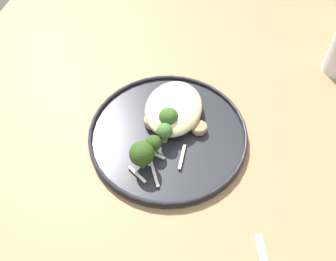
% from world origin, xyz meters
% --- Properties ---
extents(ground, '(6.00, 6.00, 0.00)m').
position_xyz_m(ground, '(0.00, 0.00, 0.00)').
color(ground, '#47423D').
extents(wooden_dining_table, '(1.40, 1.00, 0.74)m').
position_xyz_m(wooden_dining_table, '(0.00, 0.00, 0.66)').
color(wooden_dining_table, '#9E754C').
rests_on(wooden_dining_table, ground).
extents(dinner_plate, '(0.29, 0.29, 0.02)m').
position_xyz_m(dinner_plate, '(-0.01, 0.01, 0.75)').
color(dinner_plate, '#232328').
rests_on(dinner_plate, wooden_dining_table).
extents(noodle_bed, '(0.13, 0.11, 0.04)m').
position_xyz_m(noodle_bed, '(0.03, 0.01, 0.77)').
color(noodle_bed, beige).
rests_on(noodle_bed, dinner_plate).
extents(seared_scallop_tiny_bay, '(0.03, 0.03, 0.01)m').
position_xyz_m(seared_scallop_tiny_bay, '(0.03, -0.00, 0.76)').
color(seared_scallop_tiny_bay, '#E5C689').
rests_on(seared_scallop_tiny_bay, dinner_plate).
extents(seared_scallop_large_seared, '(0.03, 0.03, 0.02)m').
position_xyz_m(seared_scallop_large_seared, '(0.04, 0.03, 0.76)').
color(seared_scallop_large_seared, beige).
rests_on(seared_scallop_large_seared, dinner_plate).
extents(seared_scallop_on_noodles, '(0.03, 0.03, 0.01)m').
position_xyz_m(seared_scallop_on_noodles, '(0.01, -0.04, 0.76)').
color(seared_scallop_on_noodles, '#DBB77A').
rests_on(seared_scallop_on_noodles, dinner_plate).
extents(seared_scallop_half_hidden, '(0.03, 0.03, 0.02)m').
position_xyz_m(seared_scallop_half_hidden, '(0.00, 0.04, 0.76)').
color(seared_scallop_half_hidden, '#DBB77A').
rests_on(seared_scallop_half_hidden, dinner_plate).
extents(seared_scallop_right_edge, '(0.04, 0.04, 0.01)m').
position_xyz_m(seared_scallop_right_edge, '(0.02, -0.01, 0.76)').
color(seared_scallop_right_edge, '#DBB77A').
rests_on(seared_scallop_right_edge, dinner_plate).
extents(broccoli_floret_left_leaning, '(0.03, 0.03, 0.04)m').
position_xyz_m(broccoli_floret_left_leaning, '(-0.03, 0.01, 0.78)').
color(broccoli_floret_left_leaning, '#89A356').
rests_on(broccoli_floret_left_leaning, dinner_plate).
extents(broccoli_floret_right_tilted, '(0.04, 0.04, 0.06)m').
position_xyz_m(broccoli_floret_right_tilted, '(-0.09, 0.04, 0.78)').
color(broccoli_floret_right_tilted, '#89A356').
rests_on(broccoli_floret_right_tilted, dinner_plate).
extents(broccoli_floret_tall_stalk, '(0.04, 0.04, 0.05)m').
position_xyz_m(broccoli_floret_tall_stalk, '(-0.00, 0.01, 0.78)').
color(broccoli_floret_tall_stalk, '#7A994C').
rests_on(broccoli_floret_tall_stalk, dinner_plate).
extents(broccoli_floret_split_head, '(0.03, 0.03, 0.04)m').
position_xyz_m(broccoli_floret_split_head, '(-0.06, 0.03, 0.77)').
color(broccoli_floret_split_head, '#7A994C').
rests_on(broccoli_floret_split_head, dinner_plate).
extents(onion_sliver_short_strip, '(0.05, 0.01, 0.00)m').
position_xyz_m(onion_sliver_short_strip, '(-0.06, -0.02, 0.75)').
color(onion_sliver_short_strip, silver).
rests_on(onion_sliver_short_strip, dinner_plate).
extents(onion_sliver_long_sliver, '(0.05, 0.03, 0.00)m').
position_xyz_m(onion_sliver_long_sliver, '(-0.10, 0.01, 0.75)').
color(onion_sliver_long_sliver, silver).
rests_on(onion_sliver_long_sliver, dinner_plate).
extents(onion_sliver_pale_crescent, '(0.01, 0.04, 0.00)m').
position_xyz_m(onion_sliver_pale_crescent, '(-0.07, 0.02, 0.75)').
color(onion_sliver_pale_crescent, silver).
rests_on(onion_sliver_pale_crescent, dinner_plate).
extents(onion_sliver_curled_piece, '(0.03, 0.04, 0.00)m').
position_xyz_m(onion_sliver_curled_piece, '(-0.11, 0.04, 0.75)').
color(onion_sliver_curled_piece, silver).
rests_on(onion_sliver_curled_piece, dinner_plate).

